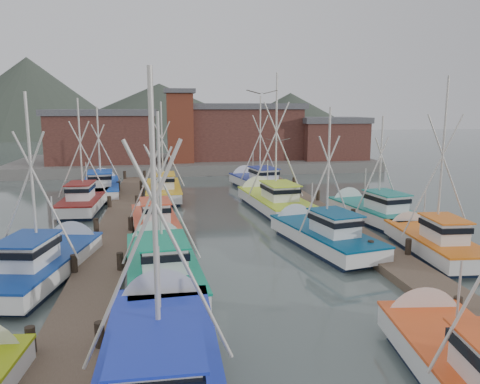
{
  "coord_description": "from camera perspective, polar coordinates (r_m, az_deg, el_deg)",
  "views": [
    {
      "loc": [
        -3.87,
        -22.81,
        7.65
      ],
      "look_at": [
        0.56,
        4.62,
        2.6
      ],
      "focal_mm": 35.0,
      "sensor_mm": 36.0,
      "label": 1
    }
  ],
  "objects": [
    {
      "name": "boat_1",
      "position": [
        14.82,
        26.34,
        -18.93
      ],
      "size": [
        3.72,
        9.05,
        7.58
      ],
      "rotation": [
        0.0,
        0.0,
        -0.12
      ],
      "color": "#0F1A32",
      "rests_on": "ground"
    },
    {
      "name": "boat_8",
      "position": [
        29.55,
        -10.41,
        -3.53
      ],
      "size": [
        3.23,
        8.36,
        7.43
      ],
      "rotation": [
        0.0,
        0.0,
        0.09
      ],
      "color": "#0F1A32",
      "rests_on": "ground"
    },
    {
      "name": "shed_right",
      "position": [
        60.64,
        11.05,
        6.51
      ],
      "size": [
        8.48,
        6.36,
        5.2
      ],
      "color": "brown",
      "rests_on": "quay"
    },
    {
      "name": "ground",
      "position": [
        24.37,
        0.44,
        -8.0
      ],
      "size": [
        260.0,
        260.0,
        0.0
      ],
      "primitive_type": "plane",
      "color": "#45524F",
      "rests_on": "ground"
    },
    {
      "name": "boat_6",
      "position": [
        23.32,
        -22.56,
        -7.9
      ],
      "size": [
        4.47,
        9.3,
        9.05
      ],
      "rotation": [
        0.0,
        0.0,
        -0.21
      ],
      "color": "#0F1A32",
      "rests_on": "ground"
    },
    {
      "name": "boat_11",
      "position": [
        32.98,
        15.77,
        -2.3
      ],
      "size": [
        4.08,
        9.17,
        7.86
      ],
      "rotation": [
        0.0,
        0.0,
        0.16
      ],
      "color": "#0F1A32",
      "rests_on": "ground"
    },
    {
      "name": "boat_9",
      "position": [
        35.64,
        3.91,
        -0.99
      ],
      "size": [
        4.4,
        10.37,
        11.01
      ],
      "rotation": [
        0.0,
        0.0,
        0.1
      ],
      "color": "#0F1A32",
      "rests_on": "ground"
    },
    {
      "name": "boat_7",
      "position": [
        26.78,
        22.14,
        -5.55
      ],
      "size": [
        3.84,
        8.02,
        9.77
      ],
      "rotation": [
        0.0,
        0.0,
        -0.07
      ],
      "color": "#0F1A32",
      "rests_on": "ground"
    },
    {
      "name": "shed_left",
      "position": [
        58.34,
        -16.29,
        6.64
      ],
      "size": [
        12.72,
        8.48,
        6.2
      ],
      "color": "brown",
      "rests_on": "quay"
    },
    {
      "name": "gull_near",
      "position": [
        22.35,
        2.7,
        12.02
      ],
      "size": [
        1.54,
        0.66,
        0.24
      ],
      "rotation": [
        0.0,
        0.0,
        0.37
      ],
      "color": "gray",
      "rests_on": "ground"
    },
    {
      "name": "gull_far",
      "position": [
        29.38,
        4.66,
        6.3
      ],
      "size": [
        1.54,
        0.6,
        0.24
      ],
      "rotation": [
        0.0,
        0.0,
        0.01
      ],
      "color": "gray",
      "rests_on": "ground"
    },
    {
      "name": "dock_left",
      "position": [
        28.04,
        -15.31,
        -5.46
      ],
      "size": [
        2.3,
        46.0,
        1.5
      ],
      "color": "brown",
      "rests_on": "ground"
    },
    {
      "name": "boat_5",
      "position": [
        26.48,
        9.67,
        -5.11
      ],
      "size": [
        4.39,
        9.14,
        8.4
      ],
      "rotation": [
        0.0,
        0.0,
        0.2
      ],
      "color": "#0F1A32",
      "rests_on": "ground"
    },
    {
      "name": "boat_10",
      "position": [
        37.37,
        -18.32,
        -0.97
      ],
      "size": [
        3.66,
        8.56,
        8.99
      ],
      "rotation": [
        0.0,
        0.0,
        -0.04
      ],
      "color": "#0F1A32",
      "rests_on": "ground"
    },
    {
      "name": "boat_12",
      "position": [
        40.79,
        -9.33,
        0.33
      ],
      "size": [
        3.58,
        9.04,
        8.88
      ],
      "rotation": [
        0.0,
        0.0,
        0.02
      ],
      "color": "#0F1A32",
      "rests_on": "ground"
    },
    {
      "name": "shed_center",
      "position": [
        60.69,
        0.2,
        7.5
      ],
      "size": [
        14.84,
        9.54,
        6.9
      ],
      "color": "brown",
      "rests_on": "quay"
    },
    {
      "name": "lookout_tower",
      "position": [
        55.88,
        -7.32,
        8.07
      ],
      "size": [
        3.6,
        3.6,
        8.5
      ],
      "color": "maroon",
      "rests_on": "quay"
    },
    {
      "name": "boat_14",
      "position": [
        43.39,
        -16.56,
        0.63
      ],
      "size": [
        3.9,
        9.79,
        8.56
      ],
      "rotation": [
        0.0,
        0.0,
        0.1
      ],
      "color": "#0F1A32",
      "rests_on": "ground"
    },
    {
      "name": "boat_13",
      "position": [
        44.09,
        2.07,
        1.2
      ],
      "size": [
        4.59,
        9.75,
        9.47
      ],
      "rotation": [
        0.0,
        0.0,
        0.19
      ],
      "color": "#0F1A32",
      "rests_on": "ground"
    },
    {
      "name": "boat_4",
      "position": [
        21.68,
        -9.58,
        -8.61
      ],
      "size": [
        3.61,
        9.6,
        8.32
      ],
      "rotation": [
        0.0,
        0.0,
        0.07
      ],
      "color": "#0F1A32",
      "rests_on": "ground"
    },
    {
      "name": "boat_0",
      "position": [
        14.1,
        -9.67,
        -19.48
      ],
      "size": [
        3.92,
        10.26,
        9.57
      ],
      "rotation": [
        0.0,
        0.0,
        -0.01
      ],
      "color": "#0F1A32",
      "rests_on": "ground"
    },
    {
      "name": "dock_right",
      "position": [
        29.91,
        12.49,
        -4.35
      ],
      "size": [
        2.3,
        46.0,
        1.5
      ],
      "color": "brown",
      "rests_on": "ground"
    },
    {
      "name": "distant_hills",
      "position": [
        145.87,
        -12.75,
        7.05
      ],
      "size": [
        175.0,
        140.0,
        42.0
      ],
      "color": "#3C453A",
      "rests_on": "ground"
    },
    {
      "name": "quay",
      "position": [
        60.35,
        -5.44,
        3.55
      ],
      "size": [
        44.0,
        16.0,
        1.2
      ],
      "primitive_type": "cube",
      "color": "slate",
      "rests_on": "ground"
    }
  ]
}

